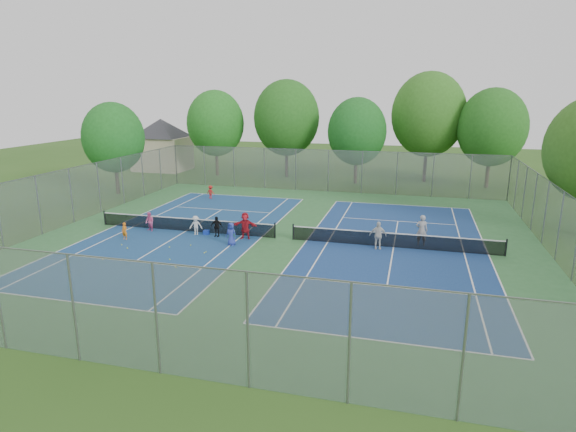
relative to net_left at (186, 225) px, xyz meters
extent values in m
plane|color=#2C5219|center=(7.00, 0.00, -0.46)|extent=(120.00, 120.00, 0.00)
cube|color=#306635|center=(7.00, 0.00, -0.45)|extent=(32.00, 32.00, 0.01)
cube|color=navy|center=(0.00, 0.00, -0.44)|extent=(10.97, 23.77, 0.01)
cube|color=navy|center=(14.00, 0.00, -0.44)|extent=(10.97, 23.77, 0.01)
cube|color=black|center=(0.00, 0.00, 0.00)|extent=(12.87, 0.10, 0.91)
cube|color=black|center=(14.00, 0.00, 0.00)|extent=(12.87, 0.10, 0.91)
cube|color=gray|center=(7.00, 16.00, 1.54)|extent=(32.00, 0.10, 4.00)
cube|color=gray|center=(7.00, -16.00, 1.54)|extent=(32.00, 0.10, 4.00)
cube|color=gray|center=(-9.00, 0.00, 1.54)|extent=(0.10, 32.00, 4.00)
cube|color=gray|center=(23.00, 0.00, 1.54)|extent=(0.10, 32.00, 4.00)
cube|color=#B7A88C|center=(-15.00, 24.00, 1.54)|extent=(6.00, 5.00, 4.00)
pyramid|color=#2D2D33|center=(-15.00, 24.00, 5.74)|extent=(11.03, 11.03, 2.20)
cylinder|color=#443326|center=(-7.00, 22.00, 1.29)|extent=(0.36, 0.36, 3.50)
ellipsoid|color=#22691E|center=(-7.00, 22.00, 5.45)|extent=(6.40, 6.40, 7.36)
cylinder|color=#443326|center=(1.00, 23.00, 1.47)|extent=(0.36, 0.36, 3.85)
ellipsoid|color=#225B1A|center=(1.00, 23.00, 6.10)|extent=(7.20, 7.20, 8.28)
cylinder|color=#443326|center=(9.00, 21.00, 1.12)|extent=(0.36, 0.36, 3.15)
ellipsoid|color=#1A5A1C|center=(9.00, 21.00, 4.95)|extent=(6.00, 6.00, 6.90)
cylinder|color=#443326|center=(16.00, 24.00, 1.65)|extent=(0.36, 0.36, 4.20)
ellipsoid|color=#2D621C|center=(16.00, 24.00, 6.59)|extent=(7.60, 7.60, 8.74)
cylinder|color=#443326|center=(22.00, 22.00, 1.29)|extent=(0.36, 0.36, 3.50)
ellipsoid|color=#215A1A|center=(22.00, 22.00, 5.52)|extent=(6.60, 6.60, 7.59)
cylinder|color=#443326|center=(-12.00, 10.00, 1.12)|extent=(0.36, 0.36, 3.15)
ellipsoid|color=#1B5E1D|center=(-12.00, 10.00, 4.79)|extent=(5.60, 5.60, 6.44)
cube|color=#1735AC|center=(1.68, -0.38, -0.31)|extent=(0.38, 0.38, 0.30)
cube|color=#248427|center=(3.72, -0.77, -0.18)|extent=(0.32, 0.32, 0.55)
imported|color=orange|center=(-2.96, -2.76, 0.11)|extent=(0.44, 0.31, 1.13)
imported|color=#E15791|center=(-2.41, -0.60, 0.21)|extent=(0.80, 0.73, 1.33)
imported|color=silver|center=(1.04, -0.60, 0.20)|extent=(0.95, 0.69, 1.31)
imported|color=black|center=(2.54, -0.60, 0.23)|extent=(0.81, 0.36, 1.37)
imported|color=#2A3B9A|center=(4.15, -2.09, 0.27)|extent=(0.78, 0.58, 1.45)
imported|color=#B21924|center=(4.54, -0.60, 0.43)|extent=(1.67, 0.63, 1.77)
imported|color=red|center=(-2.62, 10.17, 0.14)|extent=(0.86, 0.61, 1.20)
imported|color=gray|center=(15.61, 0.87, 0.53)|extent=(0.73, 0.48, 1.97)
imported|color=silver|center=(13.05, -0.49, 0.41)|extent=(1.06, 0.57, 1.72)
sphere|color=#A3C42D|center=(3.22, -3.88, -0.42)|extent=(0.07, 0.07, 0.07)
sphere|color=#DBF338|center=(0.66, -3.59, -0.42)|extent=(0.07, 0.07, 0.07)
sphere|color=#F2F238|center=(3.20, -4.05, -0.42)|extent=(0.07, 0.07, 0.07)
sphere|color=yellow|center=(2.66, -6.63, -0.42)|extent=(0.07, 0.07, 0.07)
sphere|color=gold|center=(-1.69, -4.48, -0.42)|extent=(0.07, 0.07, 0.07)
sphere|color=gold|center=(2.78, -6.74, -0.42)|extent=(0.07, 0.07, 0.07)
sphere|color=#A5C12D|center=(-1.75, -4.40, -0.42)|extent=(0.07, 0.07, 0.07)
sphere|color=gold|center=(-1.88, -6.66, -0.42)|extent=(0.07, 0.07, 0.07)
sphere|color=#C3DE33|center=(1.77, -2.94, -0.42)|extent=(0.07, 0.07, 0.07)
sphere|color=#D0E034|center=(-2.45, -3.93, -0.42)|extent=(0.07, 0.07, 0.07)
sphere|color=#CDF539|center=(1.78, -5.63, -0.42)|extent=(0.07, 0.07, 0.07)
camera|label=1|loc=(14.94, -28.93, 8.82)|focal=30.00mm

